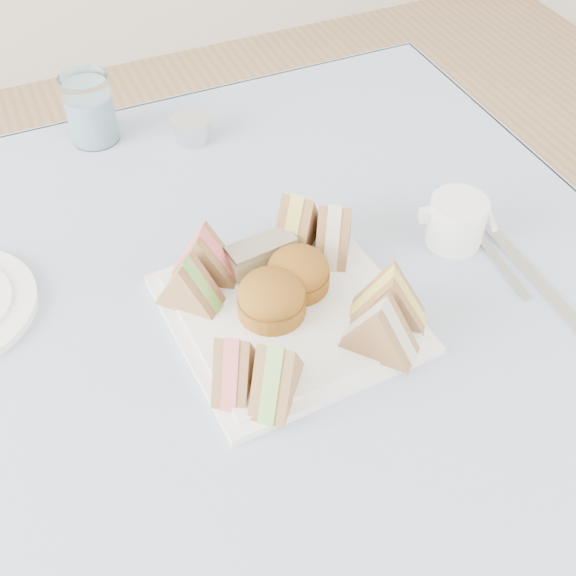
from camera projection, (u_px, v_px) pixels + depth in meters
name	position (u px, v px, depth m)	size (l,w,h in m)	color
table	(262.00, 483.00, 1.12)	(0.90, 0.90, 0.74)	brown
tablecloth	(254.00, 328.00, 0.85)	(1.02, 1.02, 0.01)	#B6BCC5
serving_plate	(288.00, 314.00, 0.85)	(0.26, 0.26, 0.01)	white
sandwich_fl_a	(234.00, 360.00, 0.75)	(0.08, 0.04, 0.07)	#9D663A
sandwich_fl_b	(276.00, 369.00, 0.74)	(0.09, 0.04, 0.08)	#9D663A
sandwich_fr_a	(390.00, 295.00, 0.81)	(0.09, 0.04, 0.08)	#9D663A
sandwich_fr_b	(381.00, 326.00, 0.78)	(0.09, 0.04, 0.08)	#9D663A
sandwich_bl_a	(188.00, 282.00, 0.83)	(0.08, 0.04, 0.07)	#9D663A
sandwich_bl_b	(204.00, 254.00, 0.86)	(0.08, 0.04, 0.08)	#9D663A
sandwich_br_a	(334.00, 229.00, 0.89)	(0.08, 0.04, 0.07)	#9D663A
sandwich_br_b	(298.00, 220.00, 0.89)	(0.09, 0.04, 0.08)	#9D663A
scone_left	(272.00, 298.00, 0.82)	(0.08, 0.08, 0.05)	olive
scone_right	(298.00, 272.00, 0.85)	(0.08, 0.08, 0.05)	olive
pastry_slice	(261.00, 255.00, 0.88)	(0.08, 0.03, 0.04)	tan
water_glass	(90.00, 108.00, 1.06)	(0.07, 0.07, 0.11)	white
tea_strainer	(192.00, 130.00, 1.09)	(0.06, 0.06, 0.03)	silver
knife	(533.00, 277.00, 0.90)	(0.02, 0.21, 0.00)	silver
fork	(487.00, 248.00, 0.93)	(0.01, 0.19, 0.00)	silver
creamer_jug	(456.00, 221.00, 0.92)	(0.07, 0.07, 0.06)	white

